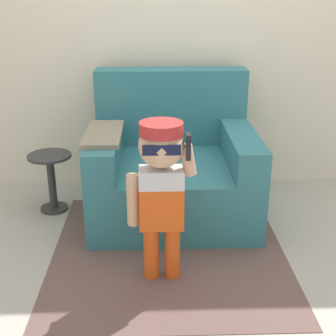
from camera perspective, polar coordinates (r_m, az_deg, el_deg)
ground_plane at (r=3.25m, az=2.59°, el=-6.47°), size 10.00×10.00×0.00m
wall_back at (r=3.62m, az=2.05°, el=17.87°), size 10.00×0.05×2.60m
armchair at (r=3.29m, az=0.51°, el=0.22°), size 1.12×1.01×0.96m
person_child at (r=2.40m, az=-0.85°, el=-1.23°), size 0.36×0.27×0.89m
side_table at (r=3.41m, az=-14.04°, el=-1.04°), size 0.30×0.30×0.42m
rug at (r=2.90m, az=0.08°, el=-10.02°), size 1.40×1.50×0.01m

